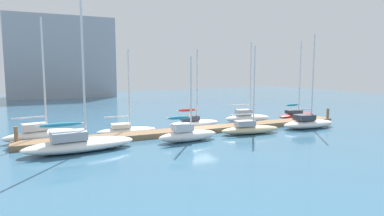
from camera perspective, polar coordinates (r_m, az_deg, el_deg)
The scene contains 15 objects.
ground_plane at distance 29.91m, azimuth 1.65°, elevation -4.21°, with size 120.00×120.00×0.00m, color #386684.
dock_pier at distance 29.87m, azimuth 1.65°, elevation -3.82°, with size 30.64×1.94×0.42m, color #846647.
dock_piling_near_end at distance 27.45m, azimuth -28.29°, elevation -4.42°, with size 0.28×0.28×1.50m, color #846647.
dock_piling_far_end at distance 38.29m, azimuth 22.56°, elevation -1.18°, with size 0.28×0.28×1.50m, color #846647.
sailboat_0 at distance 28.94m, azimuth -24.66°, elevation -3.98°, with size 6.12×2.79×9.73m.
sailboat_1 at distance 24.14m, azimuth -19.10°, elevation -5.74°, with size 7.73×3.03×10.65m.
sailboat_2 at distance 29.71m, azimuth -11.41°, elevation -3.61°, with size 5.32×1.96×7.42m.
sailboat_3 at distance 26.02m, azimuth -0.83°, elevation -4.52°, with size 5.09×1.69×6.69m.
sailboat_4 at distance 32.40m, azimuth 0.33°, elevation -2.43°, with size 5.36×1.90×7.66m.
sailboat_5 at distance 29.46m, azimuth 10.03°, elevation -3.47°, with size 5.70×2.10×7.72m.
sailboat_6 at distance 35.94m, azimuth 9.59°, elevation -1.53°, with size 5.35×2.52×8.56m.
sailboat_7 at distance 33.73m, azimuth 19.59°, elevation -2.39°, with size 5.89×2.11×8.97m.
sailboat_8 at distance 40.26m, azimuth 17.74°, elevation -1.00°, with size 5.71×2.41×8.84m.
mooring_buoy_red at distance 36.55m, azimuth -0.49°, elevation -1.62°, with size 0.74×0.74×0.74m, color red.
harbor_building_distant at distance 73.36m, azimuth -21.75°, elevation 8.10°, with size 20.16×10.14×16.07m, color #9399A3.
Camera 1 is at (-13.37, -26.14, 5.68)m, focal length 30.63 mm.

